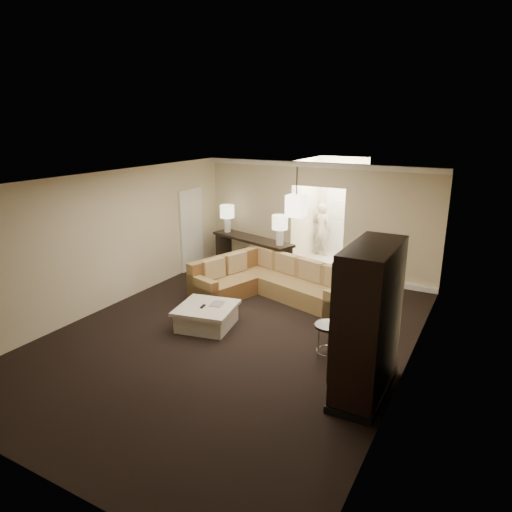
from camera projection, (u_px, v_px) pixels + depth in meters
The scene contains 19 objects.
ground at pixel (234, 334), 8.36m from camera, with size 8.00×8.00×0.00m, color black.
wall_back at pixel (317, 219), 11.32m from camera, with size 6.00×0.04×2.80m, color beige.
wall_front at pixel (26, 364), 4.60m from camera, with size 6.00×0.04×2.80m, color beige.
wall_left at pixel (108, 240), 9.34m from camera, with size 0.04×8.00×2.80m, color beige.
wall_right at pixel (410, 291), 6.58m from camera, with size 0.04×8.00×2.80m, color beige.
ceiling at pixel (232, 181), 7.56m from camera, with size 6.00×8.00×0.02m, color silver.
crown_molding at pixel (318, 165), 10.90m from camera, with size 6.00×0.10×0.12m, color white.
baseboard at pixel (314, 271), 11.66m from camera, with size 6.00×0.10×0.12m, color white.
side_door at pixel (192, 230), 11.78m from camera, with size 0.05×0.90×2.10m, color white.
foyer at pixel (335, 214), 12.48m from camera, with size 1.44×2.02×2.80m.
sectional_sofa at pixel (269, 281), 10.09m from camera, with size 3.35×2.42×0.85m.
coffee_table at pixel (207, 316), 8.61m from camera, with size 1.21×1.21×0.43m.
console_table at pixel (252, 252), 11.53m from camera, with size 2.46×1.21×0.93m.
armoire at pixel (367, 325), 6.30m from camera, with size 0.65×1.53×2.20m.
drink_table at pixel (328, 334), 7.45m from camera, with size 0.46×0.46×0.58m.
table_lamp_left at pixel (227, 214), 11.92m from camera, with size 0.37×0.37×0.71m.
table_lamp_right at pixel (280, 225), 10.66m from camera, with size 0.37×0.37×0.71m.
pendant_light at pixel (296, 206), 10.07m from camera, with size 0.38×0.38×1.09m.
person at pixel (322, 227), 13.03m from camera, with size 0.61×0.41×1.69m, color beige.
Camera 1 is at (4.00, -6.47, 3.76)m, focal length 32.00 mm.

